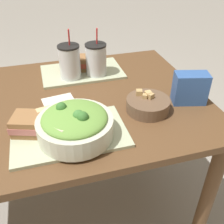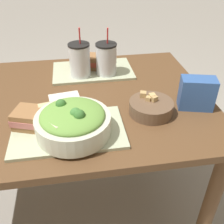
{
  "view_description": "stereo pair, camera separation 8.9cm",
  "coord_description": "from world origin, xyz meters",
  "px_view_note": "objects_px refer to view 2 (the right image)",
  "views": [
    {
      "loc": [
        0.0,
        -0.94,
        1.32
      ],
      "look_at": [
        0.21,
        -0.24,
        0.81
      ],
      "focal_mm": 42.0,
      "sensor_mm": 36.0,
      "label": 1
    },
    {
      "loc": [
        0.09,
        -0.96,
        1.32
      ],
      "look_at": [
        0.21,
        -0.24,
        0.81
      ],
      "focal_mm": 42.0,
      "sensor_mm": 36.0,
      "label": 2
    }
  ],
  "objects_px": {
    "soup_bowl": "(151,107)",
    "baguette_near": "(55,110)",
    "drink_cup_dark": "(80,61)",
    "chip_bag": "(197,93)",
    "salad_bowl": "(73,121)",
    "drink_cup_red": "(106,60)",
    "sandwich_far": "(88,61)",
    "sandwich_near": "(34,119)",
    "napkin_folded": "(64,98)"
  },
  "relations": [
    {
      "from": "baguette_near",
      "to": "soup_bowl",
      "type": "bearing_deg",
      "value": -104.1
    },
    {
      "from": "sandwich_near",
      "to": "drink_cup_dark",
      "type": "distance_m",
      "value": 0.42
    },
    {
      "from": "salad_bowl",
      "to": "sandwich_near",
      "type": "height_order",
      "value": "salad_bowl"
    },
    {
      "from": "drink_cup_dark",
      "to": "napkin_folded",
      "type": "distance_m",
      "value": 0.22
    },
    {
      "from": "soup_bowl",
      "to": "drink_cup_red",
      "type": "relative_size",
      "value": 0.76
    },
    {
      "from": "soup_bowl",
      "to": "baguette_near",
      "type": "relative_size",
      "value": 1.37
    },
    {
      "from": "soup_bowl",
      "to": "napkin_folded",
      "type": "bearing_deg",
      "value": 153.77
    },
    {
      "from": "drink_cup_dark",
      "to": "chip_bag",
      "type": "bearing_deg",
      "value": -37.46
    },
    {
      "from": "drink_cup_red",
      "to": "napkin_folded",
      "type": "height_order",
      "value": "drink_cup_red"
    },
    {
      "from": "baguette_near",
      "to": "drink_cup_red",
      "type": "relative_size",
      "value": 0.56
    },
    {
      "from": "soup_bowl",
      "to": "napkin_folded",
      "type": "height_order",
      "value": "soup_bowl"
    },
    {
      "from": "sandwich_far",
      "to": "chip_bag",
      "type": "height_order",
      "value": "chip_bag"
    },
    {
      "from": "drink_cup_red",
      "to": "soup_bowl",
      "type": "bearing_deg",
      "value": -70.16
    },
    {
      "from": "sandwich_near",
      "to": "sandwich_far",
      "type": "relative_size",
      "value": 0.96
    },
    {
      "from": "soup_bowl",
      "to": "sandwich_far",
      "type": "xyz_separation_m",
      "value": [
        -0.21,
        0.43,
        0.02
      ]
    },
    {
      "from": "baguette_near",
      "to": "napkin_folded",
      "type": "xyz_separation_m",
      "value": [
        0.03,
        0.15,
        -0.04
      ]
    },
    {
      "from": "salad_bowl",
      "to": "baguette_near",
      "type": "height_order",
      "value": "salad_bowl"
    },
    {
      "from": "sandwich_far",
      "to": "salad_bowl",
      "type": "bearing_deg",
      "value": -85.0
    },
    {
      "from": "chip_bag",
      "to": "drink_cup_dark",
      "type": "bearing_deg",
      "value": 156.98
    },
    {
      "from": "drink_cup_red",
      "to": "napkin_folded",
      "type": "bearing_deg",
      "value": -138.53
    },
    {
      "from": "salad_bowl",
      "to": "drink_cup_dark",
      "type": "bearing_deg",
      "value": 83.44
    },
    {
      "from": "drink_cup_dark",
      "to": "sandwich_near",
      "type": "bearing_deg",
      "value": -116.24
    },
    {
      "from": "salad_bowl",
      "to": "sandwich_far",
      "type": "bearing_deg",
      "value": 79.8
    },
    {
      "from": "chip_bag",
      "to": "napkin_folded",
      "type": "relative_size",
      "value": 1.05
    },
    {
      "from": "baguette_near",
      "to": "sandwich_near",
      "type": "bearing_deg",
      "value": 107.65
    },
    {
      "from": "napkin_folded",
      "to": "drink_cup_red",
      "type": "bearing_deg",
      "value": 41.47
    },
    {
      "from": "sandwich_far",
      "to": "drink_cup_red",
      "type": "bearing_deg",
      "value": -29.86
    },
    {
      "from": "sandwich_far",
      "to": "chip_bag",
      "type": "bearing_deg",
      "value": -31.44
    },
    {
      "from": "salad_bowl",
      "to": "soup_bowl",
      "type": "distance_m",
      "value": 0.31
    },
    {
      "from": "soup_bowl",
      "to": "baguette_near",
      "type": "xyz_separation_m",
      "value": [
        -0.36,
        0.01,
        0.02
      ]
    },
    {
      "from": "drink_cup_red",
      "to": "chip_bag",
      "type": "height_order",
      "value": "drink_cup_red"
    },
    {
      "from": "sandwich_near",
      "to": "salad_bowl",
      "type": "bearing_deg",
      "value": -5.57
    },
    {
      "from": "napkin_folded",
      "to": "salad_bowl",
      "type": "bearing_deg",
      "value": -82.91
    },
    {
      "from": "drink_cup_dark",
      "to": "chip_bag",
      "type": "height_order",
      "value": "drink_cup_dark"
    },
    {
      "from": "drink_cup_red",
      "to": "chip_bag",
      "type": "distance_m",
      "value": 0.45
    },
    {
      "from": "drink_cup_red",
      "to": "chip_bag",
      "type": "relative_size",
      "value": 1.52
    },
    {
      "from": "salad_bowl",
      "to": "drink_cup_dark",
      "type": "xyz_separation_m",
      "value": [
        0.05,
        0.43,
        0.02
      ]
    },
    {
      "from": "chip_bag",
      "to": "napkin_folded",
      "type": "distance_m",
      "value": 0.54
    },
    {
      "from": "soup_bowl",
      "to": "drink_cup_red",
      "type": "bearing_deg",
      "value": 109.84
    },
    {
      "from": "baguette_near",
      "to": "drink_cup_red",
      "type": "bearing_deg",
      "value": -47.51
    },
    {
      "from": "soup_bowl",
      "to": "drink_cup_dark",
      "type": "height_order",
      "value": "drink_cup_dark"
    },
    {
      "from": "baguette_near",
      "to": "sandwich_far",
      "type": "bearing_deg",
      "value": -32.61
    },
    {
      "from": "chip_bag",
      "to": "baguette_near",
      "type": "bearing_deg",
      "value": -165.58
    },
    {
      "from": "baguette_near",
      "to": "drink_cup_dark",
      "type": "xyz_separation_m",
      "value": [
        0.11,
        0.33,
        0.04
      ]
    },
    {
      "from": "baguette_near",
      "to": "napkin_folded",
      "type": "distance_m",
      "value": 0.16
    },
    {
      "from": "sandwich_near",
      "to": "chip_bag",
      "type": "height_order",
      "value": "chip_bag"
    },
    {
      "from": "sandwich_near",
      "to": "drink_cup_red",
      "type": "xyz_separation_m",
      "value": [
        0.31,
        0.37,
        0.04
      ]
    },
    {
      "from": "drink_cup_dark",
      "to": "soup_bowl",
      "type": "bearing_deg",
      "value": -54.18
    },
    {
      "from": "sandwich_near",
      "to": "drink_cup_dark",
      "type": "xyz_separation_m",
      "value": [
        0.18,
        0.37,
        0.04
      ]
    },
    {
      "from": "sandwich_near",
      "to": "sandwich_far",
      "type": "height_order",
      "value": "same"
    }
  ]
}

